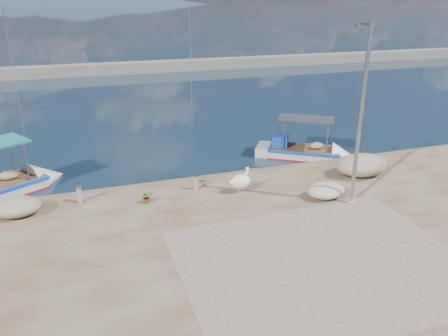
% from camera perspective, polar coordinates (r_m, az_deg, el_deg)
% --- Properties ---
extents(ground, '(1400.00, 1400.00, 0.00)m').
position_cam_1_polar(ground, '(16.55, 4.30, -8.75)').
color(ground, '#162635').
rests_on(ground, ground).
extents(quay_patch, '(9.00, 7.00, 0.01)m').
position_cam_1_polar(quay_patch, '(14.44, 12.83, -11.84)').
color(quay_patch, gray).
rests_on(quay_patch, quay).
extents(breakwater, '(120.00, 2.20, 7.50)m').
position_cam_1_polar(breakwater, '(53.98, -12.81, 12.63)').
color(breakwater, gray).
rests_on(breakwater, ground).
extents(boat_right, '(5.45, 4.41, 2.58)m').
position_cam_1_polar(boat_right, '(24.70, 10.28, 1.88)').
color(boat_right, white).
rests_on(boat_right, ground).
extents(pelican, '(1.18, 0.61, 1.14)m').
position_cam_1_polar(pelican, '(18.52, 2.26, -1.71)').
color(pelican, tan).
rests_on(pelican, quay).
extents(lamp_post, '(0.44, 0.96, 7.00)m').
position_cam_1_polar(lamp_post, '(17.47, 17.28, 5.50)').
color(lamp_post, gray).
rests_on(lamp_post, quay).
extents(bollard_near, '(0.22, 0.22, 0.66)m').
position_cam_1_polar(bollard_near, '(18.91, -3.67, -1.83)').
color(bollard_near, gray).
rests_on(bollard_near, quay).
extents(bollard_far, '(0.24, 0.24, 0.74)m').
position_cam_1_polar(bollard_far, '(18.62, -18.37, -3.18)').
color(bollard_far, gray).
rests_on(bollard_far, quay).
extents(potted_plant, '(0.54, 0.50, 0.50)m').
position_cam_1_polar(potted_plant, '(17.99, -10.05, -3.76)').
color(potted_plant, '#33722D').
rests_on(potted_plant, quay).
extents(net_pile_c, '(2.54, 1.81, 1.00)m').
position_cam_1_polar(net_pile_c, '(21.38, 17.52, 0.38)').
color(net_pile_c, '#C5B792').
rests_on(net_pile_c, quay).
extents(net_pile_d, '(1.64, 1.23, 0.62)m').
position_cam_1_polar(net_pile_d, '(18.65, 13.18, -2.88)').
color(net_pile_d, beige).
rests_on(net_pile_d, quay).
extents(net_pile_b, '(1.79, 1.39, 0.70)m').
position_cam_1_polar(net_pile_b, '(18.47, -25.47, -4.61)').
color(net_pile_b, '#C5B792').
rests_on(net_pile_b, quay).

